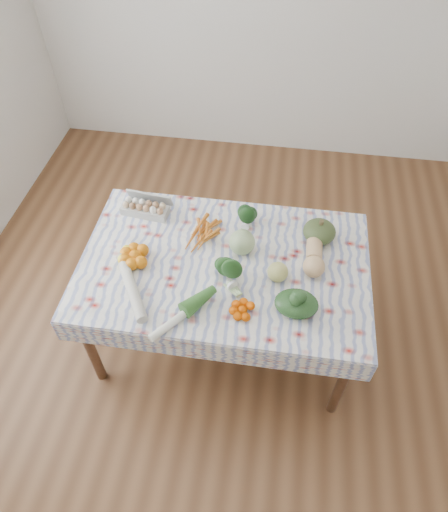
{
  "coord_description": "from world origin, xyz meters",
  "views": [
    {
      "loc": [
        0.25,
        -1.67,
        2.76
      ],
      "look_at": [
        0.0,
        0.0,
        0.82
      ],
      "focal_mm": 32.0,
      "sensor_mm": 36.0,
      "label": 1
    }
  ],
  "objects": [
    {
      "name": "ground",
      "position": [
        0.0,
        0.0,
        0.0
      ],
      "size": [
        4.5,
        4.5,
        0.0
      ],
      "primitive_type": "plane",
      "color": "brown",
      "rests_on": "ground"
    },
    {
      "name": "dining_table",
      "position": [
        0.0,
        0.0,
        0.68
      ],
      "size": [
        1.6,
        1.0,
        0.75
      ],
      "color": "brown",
      "rests_on": "ground"
    },
    {
      "name": "tablecloth",
      "position": [
        0.0,
        0.0,
        0.76
      ],
      "size": [
        1.66,
        1.06,
        0.01
      ],
      "primitive_type": "cube",
      "color": "white",
      "rests_on": "dining_table"
    },
    {
      "name": "egg_carton",
      "position": [
        -0.55,
        0.33,
        0.8
      ],
      "size": [
        0.31,
        0.15,
        0.08
      ],
      "primitive_type": "cube",
      "rotation": [
        0.0,
        0.0,
        -0.12
      ],
      "color": "#B6B6B1",
      "rests_on": "tablecloth"
    },
    {
      "name": "carrot_bunch",
      "position": [
        -0.16,
        0.18,
        0.78
      ],
      "size": [
        0.26,
        0.24,
        0.04
      ],
      "primitive_type": "cube",
      "rotation": [
        0.0,
        0.0,
        -0.17
      ],
      "color": "orange",
      "rests_on": "tablecloth"
    },
    {
      "name": "kale_bunch",
      "position": [
        0.1,
        0.31,
        0.82
      ],
      "size": [
        0.16,
        0.15,
        0.12
      ],
      "primitive_type": "ellipsoid",
      "rotation": [
        0.0,
        0.0,
        -0.23
      ],
      "color": "#183D17",
      "rests_on": "tablecloth"
    },
    {
      "name": "kabocha_squash",
      "position": [
        0.53,
        0.27,
        0.83
      ],
      "size": [
        0.24,
        0.24,
        0.13
      ],
      "primitive_type": "ellipsoid",
      "rotation": [
        0.0,
        0.0,
        0.26
      ],
      "color": "#3E4E26",
      "rests_on": "tablecloth"
    },
    {
      "name": "cabbage",
      "position": [
        0.09,
        0.1,
        0.84
      ],
      "size": [
        0.18,
        0.18,
        0.15
      ],
      "primitive_type": "sphere",
      "rotation": [
        0.0,
        0.0,
        0.23
      ],
      "color": "#9AB47A",
      "rests_on": "tablecloth"
    },
    {
      "name": "butternut_squash",
      "position": [
        0.51,
        0.07,
        0.82
      ],
      "size": [
        0.13,
        0.27,
        0.12
      ],
      "primitive_type": "ellipsoid",
      "rotation": [
        0.0,
        0.0,
        -0.01
      ],
      "color": "tan",
      "rests_on": "tablecloth"
    },
    {
      "name": "orange_cluster",
      "position": [
        -0.51,
        -0.06,
        0.8
      ],
      "size": [
        0.27,
        0.27,
        0.08
      ],
      "primitive_type": "cube",
      "rotation": [
        0.0,
        0.0,
        0.17
      ],
      "color": "orange",
      "rests_on": "tablecloth"
    },
    {
      "name": "broccoli",
      "position": [
        0.04,
        -0.14,
        0.82
      ],
      "size": [
        0.22,
        0.22,
        0.11
      ],
      "primitive_type": "ellipsoid",
      "rotation": [
        0.0,
        0.0,
        0.67
      ],
      "color": "#1F491A",
      "rests_on": "tablecloth"
    },
    {
      "name": "mandarin_cluster",
      "position": [
        0.15,
        -0.32,
        0.79
      ],
      "size": [
        0.19,
        0.19,
        0.05
      ],
      "primitive_type": "cube",
      "rotation": [
        0.0,
        0.0,
        -0.2
      ],
      "color": "#DA5101",
      "rests_on": "tablecloth"
    },
    {
      "name": "grapefruit",
      "position": [
        0.31,
        -0.07,
        0.82
      ],
      "size": [
        0.14,
        0.14,
        0.11
      ],
      "primitive_type": "sphere",
      "rotation": [
        0.0,
        0.0,
        0.27
      ],
      "color": "#C1C064",
      "rests_on": "tablecloth"
    },
    {
      "name": "spinach_bag",
      "position": [
        0.42,
        -0.26,
        0.81
      ],
      "size": [
        0.25,
        0.21,
        0.1
      ],
      "primitive_type": "ellipsoid",
      "rotation": [
        0.0,
        0.0,
        -0.14
      ],
      "color": "#1B3818",
      "rests_on": "tablecloth"
    },
    {
      "name": "daikon",
      "position": [
        -0.45,
        -0.29,
        0.79
      ],
      "size": [
        0.27,
        0.4,
        0.06
      ],
      "primitive_type": "cylinder",
      "rotation": [
        1.57,
        0.0,
        0.53
      ],
      "color": "beige",
      "rests_on": "tablecloth"
    },
    {
      "name": "leek",
      "position": [
        -0.16,
        -0.4,
        0.79
      ],
      "size": [
        0.3,
        0.36,
        0.05
      ],
      "primitive_type": "cylinder",
      "rotation": [
        1.57,
        0.0,
        -0.67
      ],
      "color": "silver",
      "rests_on": "tablecloth"
    }
  ]
}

